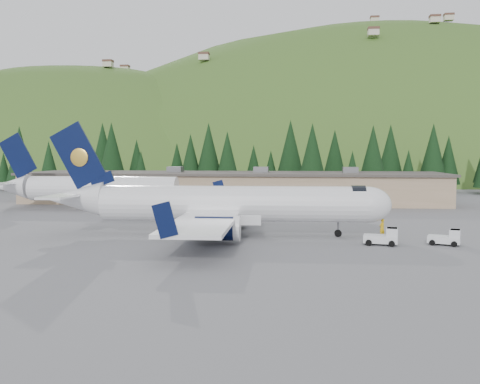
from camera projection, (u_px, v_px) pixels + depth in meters
name	position (u px, v px, depth m)	size (l,w,h in m)	color
ground	(233.00, 235.00, 54.02)	(600.00, 600.00, 0.00)	#5E5E63
airliner	(223.00, 205.00, 53.89)	(34.82, 32.61, 11.58)	white
second_airliner	(84.00, 188.00, 78.40)	(27.50, 11.00, 10.05)	white
baggage_tug_a	(384.00, 237.00, 48.25)	(3.20, 2.23, 1.59)	silver
baggage_tug_b	(447.00, 238.00, 48.17)	(3.06, 2.37, 1.47)	silver
terminal_building	(232.00, 187.00, 92.07)	(71.00, 17.00, 6.10)	#9A825E
ramp_worker	(382.00, 228.00, 52.82)	(0.67, 0.44, 1.83)	gold
tree_line	(258.00, 156.00, 115.01)	(112.54, 18.91, 14.48)	black
hills	(396.00, 342.00, 259.34)	(614.00, 330.00, 300.00)	#355A1C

